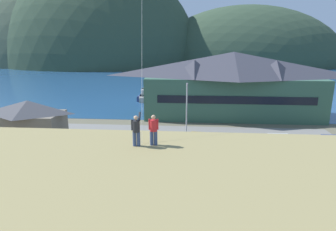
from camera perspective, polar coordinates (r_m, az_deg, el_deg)
ground_plane at (r=25.14m, az=-1.29°, el=-12.19°), size 600.00×600.00×0.00m
parking_lot_pad at (r=29.65m, az=-0.33°, el=-7.75°), size 40.00×20.00×0.10m
bay_water at (r=83.12m, az=2.84°, el=6.83°), size 360.00×84.00×0.03m
far_hill_west_ridge at (r=149.52m, az=-18.06°, el=9.63°), size 103.71×52.97×84.99m
far_hill_east_peak at (r=143.96m, az=-13.00°, el=9.80°), size 92.80×66.01×94.35m
far_hill_center_saddle at (r=144.56m, az=15.05°, el=9.70°), size 91.07×53.99×54.47m
harbor_lodge at (r=44.38m, az=12.70°, el=6.31°), size 27.34×9.00×9.77m
storage_shed_near_lot at (r=35.74m, az=-25.80°, el=-1.05°), size 7.67×4.71×4.97m
storage_shed_waterside at (r=44.26m, az=0.32°, el=3.11°), size 5.35×5.62×4.77m
wharf_dock at (r=55.11m, az=-1.02°, el=3.16°), size 3.20×10.30×0.70m
moored_boat_wharfside at (r=57.18m, az=-4.36°, el=3.92°), size 3.05×7.50×2.16m
moored_boat_outer_mooring at (r=54.70m, az=2.79°, el=3.46°), size 2.87×8.17×2.16m
moored_boat_inner_slip at (r=57.87m, az=-4.23°, el=4.06°), size 2.91×7.24×2.16m
parked_car_mid_row_far at (r=26.71m, az=-20.56°, el=-8.99°), size 4.24×2.14×1.82m
parked_car_back_row_right at (r=26.04m, az=-5.51°, el=-8.68°), size 4.33×2.31×1.82m
parked_car_mid_row_near at (r=30.70m, az=-6.64°, el=-5.02°), size 4.27×2.20×1.82m
parked_car_corner_spot at (r=26.72m, az=18.60°, el=-8.80°), size 4.28×2.21×1.82m
parked_car_front_row_end at (r=33.80m, az=29.94°, el=-5.09°), size 4.21×2.07×1.82m
parked_car_front_row_silver at (r=30.38m, az=6.33°, el=-5.22°), size 4.34×2.33×1.82m
parked_car_front_row_red at (r=31.87m, az=21.38°, el=-5.22°), size 4.24×2.13×1.82m
parking_light_pole at (r=33.71m, az=3.74°, el=1.80°), size 0.24×0.78×6.46m
person_kite_flyer at (r=15.81m, az=-6.34°, el=-2.77°), size 0.52×0.67×1.86m
person_companion at (r=15.86m, az=-2.89°, el=-2.70°), size 0.55×0.40×1.74m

